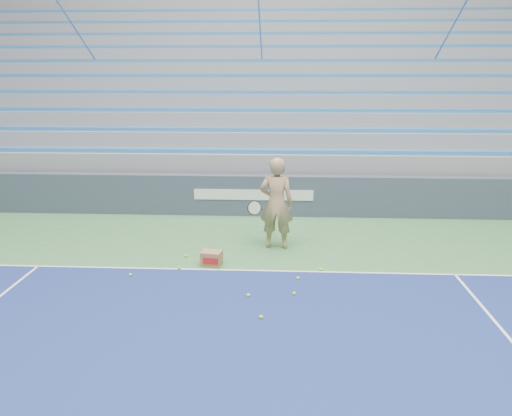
# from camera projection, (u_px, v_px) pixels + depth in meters

# --- Properties ---
(sponsor_barrier) EXTENTS (30.00, 0.32, 1.10)m
(sponsor_barrier) POSITION_uv_depth(u_px,v_px,m) (254.00, 195.00, 13.51)
(sponsor_barrier) COLOR #364052
(sponsor_barrier) RESTS_ON ground
(bleachers) EXTENTS (31.00, 9.15, 7.30)m
(bleachers) POSITION_uv_depth(u_px,v_px,m) (262.00, 112.00, 18.54)
(bleachers) COLOR gray
(bleachers) RESTS_ON ground
(tennis_player) EXTENTS (1.00, 0.89, 2.03)m
(tennis_player) POSITION_uv_depth(u_px,v_px,m) (276.00, 203.00, 10.86)
(tennis_player) COLOR tan
(tennis_player) RESTS_ON ground
(ball_box) EXTENTS (0.44, 0.36, 0.30)m
(ball_box) POSITION_uv_depth(u_px,v_px,m) (212.00, 258.00, 10.04)
(ball_box) COLOR #916B46
(ball_box) RESTS_ON ground
(tennis_ball_0) EXTENTS (0.07, 0.07, 0.07)m
(tennis_ball_0) POSITION_uv_depth(u_px,v_px,m) (248.00, 295.00, 8.65)
(tennis_ball_0) COLOR #CBE32E
(tennis_ball_0) RESTS_ON ground
(tennis_ball_1) EXTENTS (0.07, 0.07, 0.07)m
(tennis_ball_1) POSITION_uv_depth(u_px,v_px,m) (321.00, 269.00, 9.79)
(tennis_ball_1) COLOR #CBE32E
(tennis_ball_1) RESTS_ON ground
(tennis_ball_2) EXTENTS (0.07, 0.07, 0.07)m
(tennis_ball_2) POSITION_uv_depth(u_px,v_px,m) (261.00, 317.00, 7.88)
(tennis_ball_2) COLOR #CBE32E
(tennis_ball_2) RESTS_ON ground
(tennis_ball_3) EXTENTS (0.07, 0.07, 0.07)m
(tennis_ball_3) POSITION_uv_depth(u_px,v_px,m) (186.00, 256.00, 10.52)
(tennis_ball_3) COLOR #CBE32E
(tennis_ball_3) RESTS_ON ground
(tennis_ball_4) EXTENTS (0.07, 0.07, 0.07)m
(tennis_ball_4) POSITION_uv_depth(u_px,v_px,m) (294.00, 294.00, 8.72)
(tennis_ball_4) COLOR #CBE32E
(tennis_ball_4) RESTS_ON ground
(tennis_ball_5) EXTENTS (0.07, 0.07, 0.07)m
(tennis_ball_5) POSITION_uv_depth(u_px,v_px,m) (130.00, 275.00, 9.52)
(tennis_ball_5) COLOR #CBE32E
(tennis_ball_5) RESTS_ON ground
(tennis_ball_6) EXTENTS (0.07, 0.07, 0.07)m
(tennis_ball_6) POSITION_uv_depth(u_px,v_px,m) (298.00, 278.00, 9.37)
(tennis_ball_6) COLOR #CBE32E
(tennis_ball_6) RESTS_ON ground
(tennis_ball_7) EXTENTS (0.07, 0.07, 0.07)m
(tennis_ball_7) POSITION_uv_depth(u_px,v_px,m) (179.00, 268.00, 9.85)
(tennis_ball_7) COLOR #CBE32E
(tennis_ball_7) RESTS_ON ground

